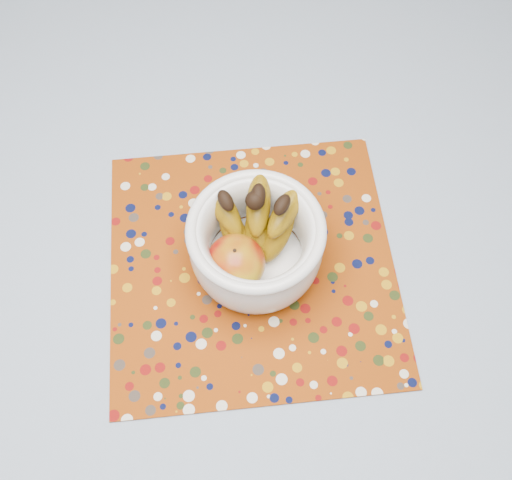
% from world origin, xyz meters
% --- Properties ---
extents(table, '(1.20, 1.20, 0.75)m').
position_xyz_m(table, '(0.00, 0.00, 0.67)').
color(table, brown).
rests_on(table, ground).
extents(tablecloth, '(1.32, 1.32, 0.01)m').
position_xyz_m(tablecloth, '(0.00, 0.00, 0.76)').
color(tablecloth, slate).
rests_on(tablecloth, table).
extents(placemat, '(0.47, 0.47, 0.00)m').
position_xyz_m(placemat, '(0.08, 0.01, 0.76)').
color(placemat, '#7E3106').
rests_on(placemat, tablecloth).
extents(fruit_bowl, '(0.21, 0.20, 0.15)m').
position_xyz_m(fruit_bowl, '(0.08, 0.01, 0.83)').
color(fruit_bowl, white).
rests_on(fruit_bowl, placemat).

